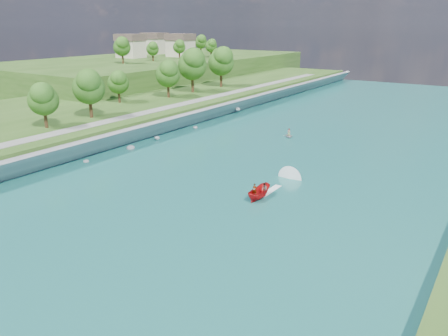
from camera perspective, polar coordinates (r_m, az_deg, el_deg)
The scene contains 10 objects.
ground at distance 47.85m, azimuth -9.81°, elevation -7.88°, with size 260.00×260.00×0.00m, color #2D5119.
river_water at distance 62.58m, azimuth 2.76°, elevation -1.17°, with size 55.00×240.00×0.10m, color #196060.
berm_west at distance 96.76m, azimuth -23.63°, elevation 5.37°, with size 45.00×240.00×3.50m, color #2D5119.
ridge_west at distance 169.59m, azimuth -8.37°, elevation 12.59°, with size 60.00×120.00×9.00m, color #2D5119.
riprap_bank at distance 77.33m, azimuth -14.26°, elevation 3.44°, with size 4.62×236.00×4.11m.
riverside_path at distance 82.45m, azimuth -17.03°, elevation 5.37°, with size 3.00×200.00×0.10m, color gray.
ridge_houses at distance 176.80m, azimuth -8.94°, elevation 15.65°, with size 29.50×29.50×8.40m.
trees_ridge at distance 161.30m, azimuth -6.74°, elevation 15.50°, with size 20.04×56.20×9.55m.
motorboat at distance 55.78m, azimuth 5.24°, elevation -2.84°, with size 3.60×19.01×1.99m.
raft at distance 85.40m, azimuth 8.45°, elevation 4.28°, with size 3.02×3.23×1.68m.
Camera 1 is at (30.14, -30.71, 20.92)m, focal length 35.00 mm.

